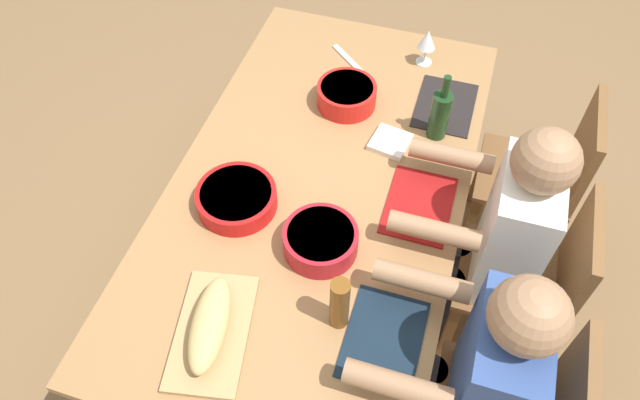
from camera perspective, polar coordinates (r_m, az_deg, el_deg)
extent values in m
plane|color=brown|center=(2.81, 0.00, -7.86)|extent=(8.00, 8.00, 0.00)
cube|color=#9E7044|center=(2.21, 0.00, 1.44)|extent=(1.95, 1.06, 0.04)
cube|color=#9E7044|center=(3.06, 13.71, 7.67)|extent=(0.07, 0.07, 0.70)
cube|color=#9E7044|center=(3.19, -3.24, 11.40)|extent=(0.07, 0.07, 0.70)
cube|color=brown|center=(2.43, 11.44, -16.03)|extent=(0.04, 0.04, 0.42)
cylinder|color=#2D2D38|center=(2.38, 9.87, -17.59)|extent=(0.11, 0.11, 0.45)
cube|color=#334C8C|center=(1.91, 16.35, -15.57)|extent=(0.34, 0.20, 0.55)
cylinder|color=#9E7251|center=(1.71, 7.38, -17.14)|extent=(0.07, 0.30, 0.07)
cylinder|color=#9E7251|center=(1.86, 9.71, -7.62)|extent=(0.07, 0.30, 0.07)
sphere|color=#9E7251|center=(1.59, 19.38, -10.42)|extent=(0.21, 0.21, 0.21)
cube|color=brown|center=(2.76, 18.93, 2.20)|extent=(0.40, 0.40, 0.03)
cube|color=brown|center=(2.64, 23.94, 4.19)|extent=(0.38, 0.04, 0.40)
cube|color=brown|center=(2.80, 14.07, -2.45)|extent=(0.04, 0.04, 0.42)
cube|color=brown|center=(3.02, 15.02, 2.60)|extent=(0.04, 0.04, 0.42)
cube|color=brown|center=(2.85, 20.75, -4.03)|extent=(0.04, 0.04, 0.42)
cube|color=brown|center=(3.06, 21.20, 1.07)|extent=(0.04, 0.04, 0.42)
cube|color=brown|center=(2.43, 17.75, -7.06)|extent=(0.40, 0.40, 0.03)
cube|color=brown|center=(2.29, 23.46, -5.29)|extent=(0.38, 0.04, 0.40)
cube|color=brown|center=(2.52, 12.24, -12.03)|extent=(0.04, 0.04, 0.42)
cube|color=brown|center=(2.69, 13.46, -5.70)|extent=(0.04, 0.04, 0.42)
cube|color=brown|center=(2.56, 19.86, -13.64)|extent=(0.04, 0.04, 0.42)
cube|color=brown|center=(2.73, 20.45, -7.30)|extent=(0.04, 0.04, 0.42)
cylinder|color=#2D2D38|center=(2.54, 11.53, -9.88)|extent=(0.11, 0.11, 0.45)
cylinder|color=#2D2D38|center=(2.63, 12.14, -6.90)|extent=(0.11, 0.11, 0.45)
cube|color=white|center=(2.19, 18.06, -2.85)|extent=(0.34, 0.20, 0.55)
cylinder|color=#9E7251|center=(1.97, 10.81, -2.90)|extent=(0.07, 0.30, 0.07)
cylinder|color=#9E7251|center=(2.19, 12.45, 4.13)|extent=(0.07, 0.30, 0.07)
sphere|color=#9E7251|center=(1.91, 20.78, 3.51)|extent=(0.21, 0.21, 0.21)
cylinder|color=#B21923|center=(1.99, 0.06, -3.90)|extent=(0.25, 0.25, 0.09)
cylinder|color=beige|center=(1.96, 0.06, -3.43)|extent=(0.22, 0.22, 0.03)
cylinder|color=red|center=(2.12, -7.96, 0.14)|extent=(0.29, 0.29, 0.07)
cylinder|color=#669E33|center=(2.10, -8.03, 0.54)|extent=(0.25, 0.25, 0.03)
cylinder|color=red|center=(2.45, 2.56, 9.96)|extent=(0.24, 0.24, 0.09)
cylinder|color=#2D7028|center=(2.43, 2.58, 10.48)|extent=(0.21, 0.21, 0.03)
cube|color=tan|center=(1.89, -10.21, -12.30)|extent=(0.43, 0.29, 0.02)
ellipsoid|color=tan|center=(1.84, -10.46, -11.56)|extent=(0.33, 0.17, 0.09)
cylinder|color=#193819|center=(2.33, 11.35, 7.90)|extent=(0.08, 0.08, 0.20)
cylinder|color=#193819|center=(2.23, 11.94, 10.55)|extent=(0.03, 0.03, 0.09)
cylinder|color=brown|center=(1.79, 1.88, -9.86)|extent=(0.06, 0.06, 0.22)
cylinder|color=silver|center=(2.71, 9.86, 12.86)|extent=(0.07, 0.07, 0.01)
cylinder|color=silver|center=(2.69, 9.98, 13.53)|extent=(0.01, 0.01, 0.07)
cone|color=silver|center=(2.64, 10.23, 14.87)|extent=(0.08, 0.08, 0.08)
cube|color=#142333|center=(1.87, 6.09, -13.02)|extent=(0.32, 0.23, 0.01)
cube|color=black|center=(2.52, 11.86, 8.83)|extent=(0.32, 0.23, 0.01)
cube|color=maroon|center=(2.15, 9.43, -0.47)|extent=(0.32, 0.23, 0.01)
cube|color=silver|center=(2.69, 2.77, 13.24)|extent=(0.17, 0.19, 0.01)
cube|color=white|center=(2.33, 6.73, 5.51)|extent=(0.16, 0.16, 0.02)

